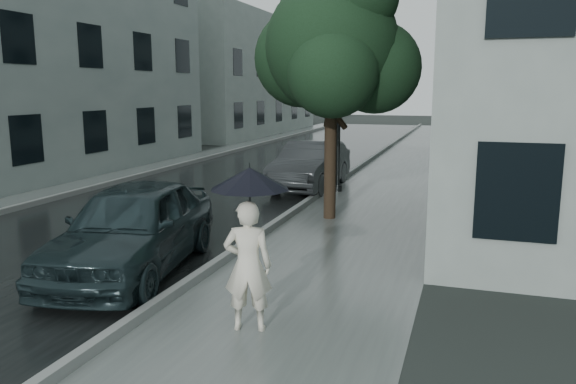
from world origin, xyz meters
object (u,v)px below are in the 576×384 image
(street_tree, at_px, (333,45))
(car_near, at_px, (133,227))
(lamp_post, at_px, (334,96))
(car_far, at_px, (310,165))
(pedestrian, at_px, (248,266))

(street_tree, height_order, car_near, street_tree)
(lamp_post, relative_size, car_far, 1.14)
(street_tree, relative_size, lamp_post, 1.21)
(pedestrian, height_order, car_near, pedestrian)
(lamp_post, height_order, car_near, lamp_post)
(car_far, bearing_deg, street_tree, -65.71)
(lamp_post, xyz_separation_m, car_near, (-1.45, -8.59, -2.13))
(car_near, height_order, car_far, car_near)
(pedestrian, height_order, lamp_post, lamp_post)
(car_near, bearing_deg, lamp_post, 70.56)
(street_tree, distance_m, car_far, 5.32)
(car_near, distance_m, car_far, 8.91)
(street_tree, bearing_deg, car_near, -113.58)
(car_near, bearing_deg, street_tree, 56.56)
(pedestrian, distance_m, street_tree, 7.51)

